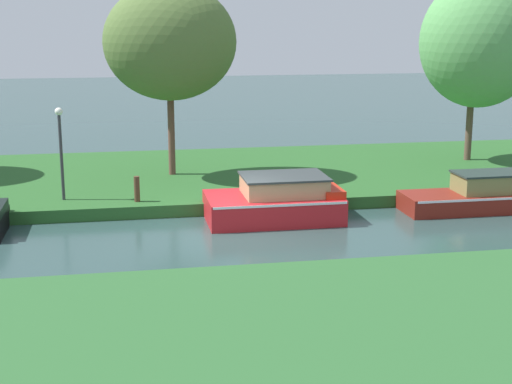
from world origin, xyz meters
TOP-DOWN VIEW (x-y plane):
  - ground_plane at (0.00, 0.00)m, footprint 120.00×120.00m
  - riverbank_far at (0.00, 7.00)m, footprint 72.00×10.00m
  - riverbank_near at (0.00, -9.00)m, footprint 72.00×10.00m
  - red_narrowboat at (1.59, 1.20)m, footprint 4.03×2.36m
  - willow_tree_centre at (-1.17, 6.21)m, footprint 4.63×3.83m
  - willow_tree_right at (10.82, 7.05)m, footprint 4.71×4.20m
  - lamp_post at (-4.85, 3.37)m, footprint 0.24×0.24m
  - mooring_post_near at (-2.56, 2.70)m, footprint 0.18×0.18m

SIDE VIEW (x-z plane):
  - ground_plane at x=0.00m, z-range 0.00..0.00m
  - riverbank_far at x=0.00m, z-range 0.00..0.40m
  - riverbank_near at x=0.00m, z-range 0.00..0.40m
  - red_narrowboat at x=1.59m, z-range -0.10..1.28m
  - mooring_post_near at x=-2.56m, z-range 0.40..1.20m
  - lamp_post at x=-4.85m, z-range 0.78..3.69m
  - willow_tree_right at x=10.82m, z-range 1.48..8.73m
  - willow_tree_centre at x=-1.17m, z-range 1.78..8.61m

